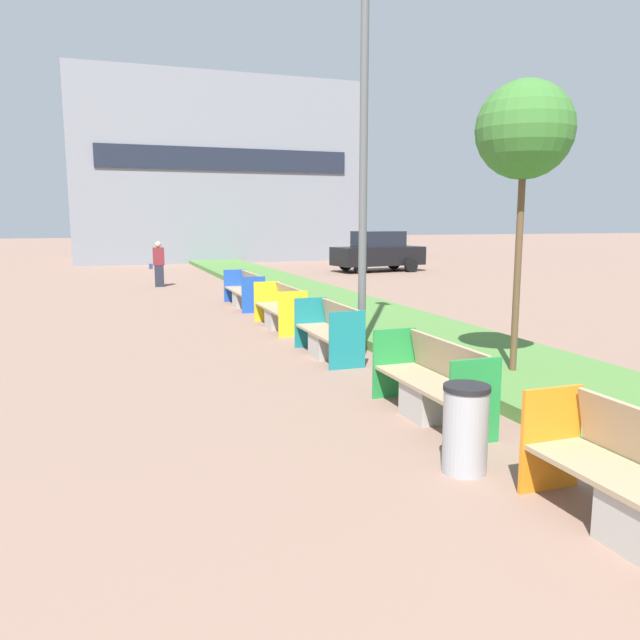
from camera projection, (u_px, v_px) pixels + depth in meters
planter_grass_strip at (418, 335)px, 12.58m from camera, size 2.80×120.00×0.18m
building_backdrop at (213, 175)px, 38.13m from camera, size 16.30×9.06×10.23m
bench_green_frame at (432, 388)px, 7.54m from camera, size 0.65×1.97×0.94m
bench_teal_frame at (329, 337)px, 10.89m from camera, size 0.65×1.90×0.94m
bench_yellow_frame at (281, 312)px, 13.80m from camera, size 0.65×2.16×0.94m
bench_blue_frame at (245, 293)px, 17.19m from camera, size 0.65×2.46×0.94m
litter_bin at (465, 429)px, 5.90m from camera, size 0.44×0.44×0.85m
street_lamp_post at (364, 88)px, 10.43m from camera, size 0.24×0.44×8.34m
sapling_tree_near at (525, 132)px, 8.70m from camera, size 1.37×1.37×4.31m
pedestrian_walking at (159, 264)px, 22.28m from camera, size 0.53×0.24×1.62m
parked_car_distant at (378, 252)px, 28.93m from camera, size 4.40×2.32×1.86m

